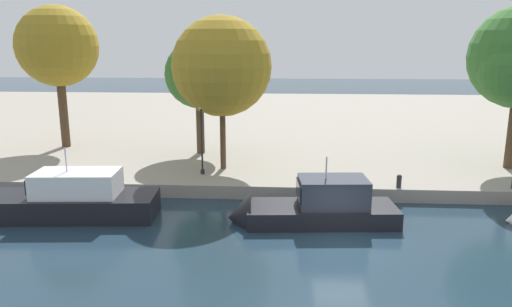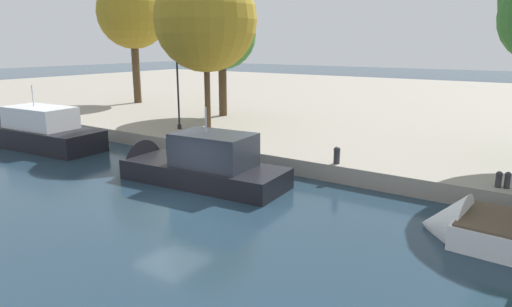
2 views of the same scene
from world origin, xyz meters
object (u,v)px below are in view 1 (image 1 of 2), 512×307
(motor_yacht_0, at_px, (54,203))
(motor_yacht_1, at_px, (309,210))
(lamp_post, at_px, (202,135))
(tree_2, at_px, (56,47))
(tree_4, at_px, (224,66))
(tree_0, at_px, (198,75))
(mooring_bollard_0, at_px, (399,181))

(motor_yacht_0, bearing_deg, motor_yacht_1, 175.87)
(motor_yacht_0, height_order, lamp_post, lamp_post)
(motor_yacht_0, distance_m, motor_yacht_1, 13.70)
(lamp_post, distance_m, tree_2, 16.05)
(motor_yacht_0, xyz_separation_m, lamp_post, (6.97, 6.27, 2.64))
(motor_yacht_0, distance_m, lamp_post, 9.74)
(lamp_post, bearing_deg, motor_yacht_0, -138.05)
(motor_yacht_1, height_order, tree_2, tree_2)
(motor_yacht_0, bearing_deg, tree_4, -141.01)
(lamp_post, height_order, tree_2, tree_2)
(motor_yacht_0, distance_m, tree_0, 14.86)
(tree_4, bearing_deg, motor_yacht_1, -54.83)
(motor_yacht_0, xyz_separation_m, tree_4, (8.25, 7.87, 6.96))
(motor_yacht_0, xyz_separation_m, mooring_bollard_0, (19.15, 4.03, 0.48))
(motor_yacht_0, height_order, mooring_bollard_0, motor_yacht_0)
(motor_yacht_1, height_order, tree_0, tree_0)
(motor_yacht_1, bearing_deg, mooring_bollard_0, -148.99)
(motor_yacht_1, height_order, lamp_post, lamp_post)
(motor_yacht_1, height_order, mooring_bollard_0, motor_yacht_1)
(motor_yacht_0, bearing_deg, mooring_bollard_0, -172.77)
(lamp_post, xyz_separation_m, tree_0, (-1.28, 6.03, 3.45))
(tree_0, bearing_deg, lamp_post, -78.04)
(motor_yacht_0, distance_m, tree_2, 17.23)
(mooring_bollard_0, relative_size, tree_4, 0.08)
(motor_yacht_1, distance_m, mooring_bollard_0, 6.73)
(mooring_bollard_0, height_order, lamp_post, lamp_post)
(tree_2, bearing_deg, tree_4, -23.09)
(motor_yacht_0, xyz_separation_m, tree_0, (5.70, 12.29, 6.10))
(motor_yacht_1, relative_size, tree_4, 0.88)
(motor_yacht_0, height_order, tree_2, tree_2)
(motor_yacht_1, xyz_separation_m, mooring_bollard_0, (5.45, 3.90, 0.60))
(lamp_post, bearing_deg, mooring_bollard_0, -10.41)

